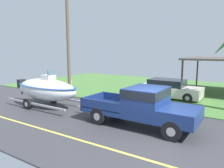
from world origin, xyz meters
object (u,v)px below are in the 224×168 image
Objects in this scene: pickup_truck_towing at (145,105)px; utility_pole at (68,39)px; boat_on_trailer at (46,89)px; parked_sedan_near at (169,89)px.

pickup_truck_towing is 0.68× the size of utility_pole.
utility_pole reaches higher than pickup_truck_towing.
boat_on_trailer reaches higher than parked_sedan_near.
boat_on_trailer reaches higher than pickup_truck_towing.
boat_on_trailer is 1.37× the size of parked_sedan_near.
utility_pole reaches higher than boat_on_trailer.
pickup_truck_towing is 6.72m from boat_on_trailer.
parked_sedan_near is (5.60, 6.70, -0.44)m from boat_on_trailer.
boat_on_trailer is 4.92m from utility_pole.
parked_sedan_near is 8.51m from utility_pole.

